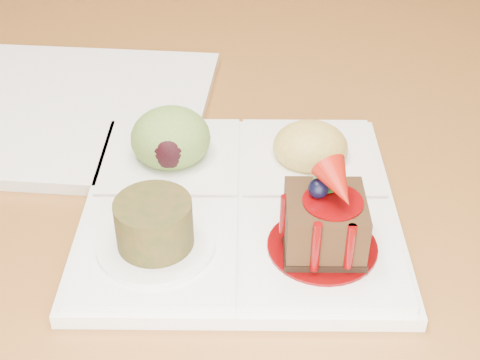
{
  "coord_description": "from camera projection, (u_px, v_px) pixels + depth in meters",
  "views": [
    {
      "loc": [
        0.13,
        -0.91,
        1.11
      ],
      "look_at": [
        0.14,
        -0.47,
        0.79
      ],
      "focal_mm": 50.0,
      "sensor_mm": 36.0,
      "label": 1
    }
  ],
  "objects": [
    {
      "name": "second_plate",
      "position": [
        75.0,
        110.0,
        0.7
      ],
      "size": [
        0.3,
        0.3,
        0.01
      ],
      "primitive_type": "cube",
      "rotation": [
        0.0,
        0.0,
        -0.12
      ],
      "color": "white",
      "rests_on": "dining_table"
    },
    {
      "name": "ground",
      "position": [
        168.0,
        351.0,
        1.39
      ],
      "size": [
        6.0,
        6.0,
        0.0
      ],
      "primitive_type": "plane",
      "color": "#5A3319"
    },
    {
      "name": "sampler_plate",
      "position": [
        238.0,
        191.0,
        0.56
      ],
      "size": [
        0.27,
        0.27,
        0.1
      ],
      "rotation": [
        0.0,
        0.0,
        -0.04
      ],
      "color": "white",
      "rests_on": "dining_table"
    },
    {
      "name": "dining_table",
      "position": [
        138.0,
        49.0,
        0.99
      ],
      "size": [
        1.0,
        1.8,
        0.75
      ],
      "color": "brown",
      "rests_on": "ground"
    }
  ]
}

